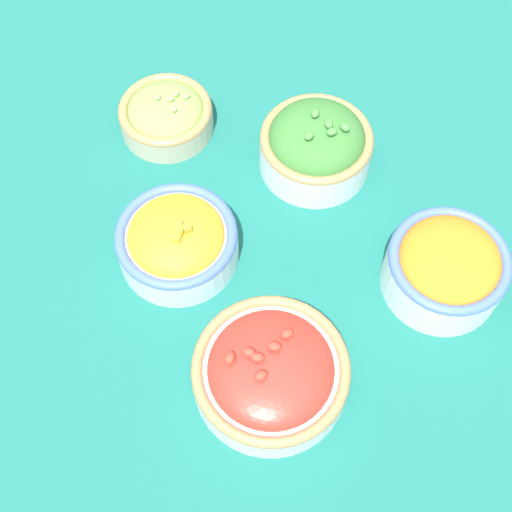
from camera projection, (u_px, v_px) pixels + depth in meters
ground_plane at (256, 269)px, 0.80m from camera, size 3.00×3.00×0.00m
bowl_squash at (177, 240)px, 0.78m from camera, size 0.13×0.13×0.07m
bowl_cherry_tomatoes at (271, 372)px, 0.71m from camera, size 0.16×0.16×0.06m
bowl_carrots at (446, 267)px, 0.76m from camera, size 0.13×0.13×0.08m
bowl_broccoli at (316, 144)px, 0.84m from camera, size 0.13×0.13×0.09m
bowl_lettuce at (166, 114)px, 0.87m from camera, size 0.12×0.12×0.05m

